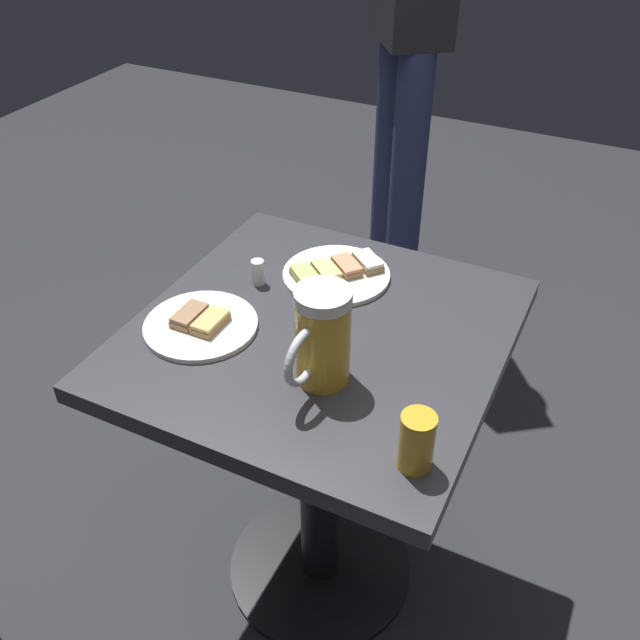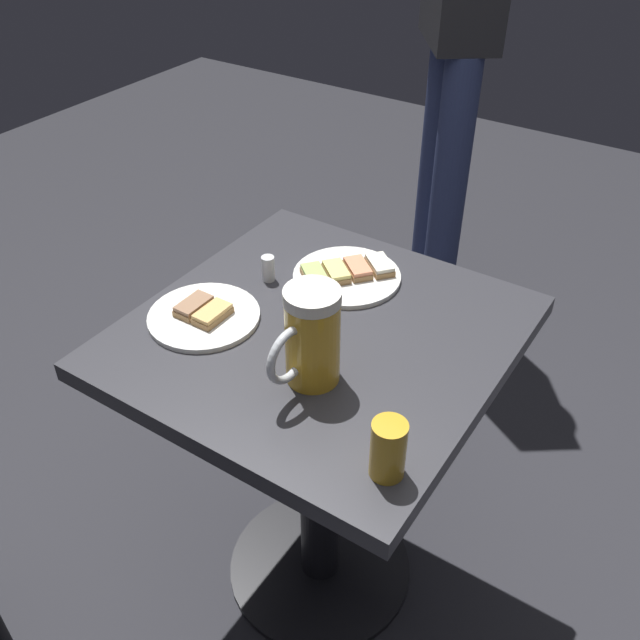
{
  "view_description": "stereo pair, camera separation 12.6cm",
  "coord_description": "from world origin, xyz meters",
  "px_view_note": "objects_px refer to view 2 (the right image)",
  "views": [
    {
      "loc": [
        0.44,
        -0.9,
        1.53
      ],
      "look_at": [
        0.0,
        0.0,
        0.77
      ],
      "focal_mm": 39.13,
      "sensor_mm": 36.0,
      "label": 1
    },
    {
      "loc": [
        0.55,
        -0.84,
        1.53
      ],
      "look_at": [
        0.0,
        0.0,
        0.77
      ],
      "focal_mm": 39.13,
      "sensor_mm": 36.0,
      "label": 2
    }
  ],
  "objects_px": {
    "beer_glass_small": "(388,449)",
    "salt_shaker": "(268,268)",
    "plate_far": "(204,315)",
    "plate_near": "(347,274)",
    "beer_mug": "(310,338)",
    "patron_standing": "(460,20)"
  },
  "relations": [
    {
      "from": "beer_mug",
      "to": "patron_standing",
      "type": "bearing_deg",
      "value": 104.72
    },
    {
      "from": "beer_mug",
      "to": "salt_shaker",
      "type": "height_order",
      "value": "beer_mug"
    },
    {
      "from": "beer_mug",
      "to": "beer_glass_small",
      "type": "height_order",
      "value": "beer_mug"
    },
    {
      "from": "plate_far",
      "to": "patron_standing",
      "type": "xyz_separation_m",
      "value": [
        -0.07,
        1.23,
        0.25
      ]
    },
    {
      "from": "beer_glass_small",
      "to": "plate_near",
      "type": "bearing_deg",
      "value": 128.08
    },
    {
      "from": "plate_near",
      "to": "beer_glass_small",
      "type": "distance_m",
      "value": 0.5
    },
    {
      "from": "plate_far",
      "to": "beer_mug",
      "type": "relative_size",
      "value": 1.19
    },
    {
      "from": "beer_mug",
      "to": "patron_standing",
      "type": "distance_m",
      "value": 1.31
    },
    {
      "from": "salt_shaker",
      "to": "patron_standing",
      "type": "bearing_deg",
      "value": 95.07
    },
    {
      "from": "beer_glass_small",
      "to": "salt_shaker",
      "type": "distance_m",
      "value": 0.54
    },
    {
      "from": "beer_mug",
      "to": "salt_shaker",
      "type": "xyz_separation_m",
      "value": [
        -0.24,
        0.2,
        -0.06
      ]
    },
    {
      "from": "plate_far",
      "to": "plate_near",
      "type": "bearing_deg",
      "value": 59.81
    },
    {
      "from": "plate_far",
      "to": "salt_shaker",
      "type": "height_order",
      "value": "salt_shaker"
    },
    {
      "from": "salt_shaker",
      "to": "beer_mug",
      "type": "bearing_deg",
      "value": -40.17
    },
    {
      "from": "plate_far",
      "to": "salt_shaker",
      "type": "relative_size",
      "value": 3.94
    },
    {
      "from": "salt_shaker",
      "to": "plate_far",
      "type": "bearing_deg",
      "value": -97.46
    },
    {
      "from": "plate_near",
      "to": "beer_mug",
      "type": "xyz_separation_m",
      "value": [
        0.11,
        -0.29,
        0.08
      ]
    },
    {
      "from": "plate_far",
      "to": "beer_glass_small",
      "type": "distance_m",
      "value": 0.48
    },
    {
      "from": "plate_far",
      "to": "beer_mug",
      "type": "distance_m",
      "value": 0.27
    },
    {
      "from": "plate_near",
      "to": "beer_glass_small",
      "type": "xyz_separation_m",
      "value": [
        0.31,
        -0.4,
        0.04
      ]
    },
    {
      "from": "plate_near",
      "to": "salt_shaker",
      "type": "distance_m",
      "value": 0.16
    },
    {
      "from": "beer_glass_small",
      "to": "salt_shaker",
      "type": "relative_size",
      "value": 1.81
    }
  ]
}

